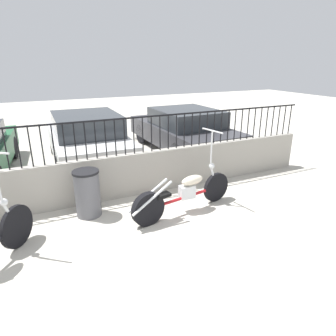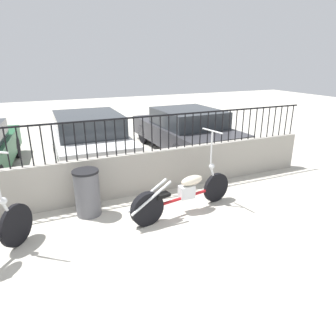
% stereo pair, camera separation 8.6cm
% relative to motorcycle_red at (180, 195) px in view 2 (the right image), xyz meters
% --- Properties ---
extents(ground_plane, '(40.00, 40.00, 0.00)m').
position_rel_motorcycle_red_xyz_m(ground_plane, '(-0.93, -1.54, -0.38)').
color(ground_plane, '#B7B2A5').
extents(low_wall, '(9.50, 0.18, 0.90)m').
position_rel_motorcycle_red_xyz_m(low_wall, '(-0.93, 1.17, 0.07)').
color(low_wall, '#9E998E').
rests_on(low_wall, ground_plane).
extents(fence_railing, '(9.50, 0.04, 0.75)m').
position_rel_motorcycle_red_xyz_m(fence_railing, '(-0.93, 1.17, 1.02)').
color(fence_railing, black).
rests_on(fence_railing, low_wall).
extents(motorcycle_red, '(2.24, 0.68, 1.49)m').
position_rel_motorcycle_red_xyz_m(motorcycle_red, '(0.00, 0.00, 0.00)').
color(motorcycle_red, black).
rests_on(motorcycle_red, ground_plane).
extents(trash_bin, '(0.47, 0.47, 0.86)m').
position_rel_motorcycle_red_xyz_m(trash_bin, '(-1.54, 0.66, 0.05)').
color(trash_bin, '#56565B').
rests_on(trash_bin, ground_plane).
extents(car_white, '(1.84, 4.14, 1.37)m').
position_rel_motorcycle_red_xyz_m(car_white, '(-0.96, 3.71, 0.31)').
color(car_white, black).
rests_on(car_white, ground_plane).
extents(car_dark_grey, '(2.03, 4.33, 1.30)m').
position_rel_motorcycle_red_xyz_m(car_dark_grey, '(2.00, 3.70, 0.28)').
color(car_dark_grey, black).
rests_on(car_dark_grey, ground_plane).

